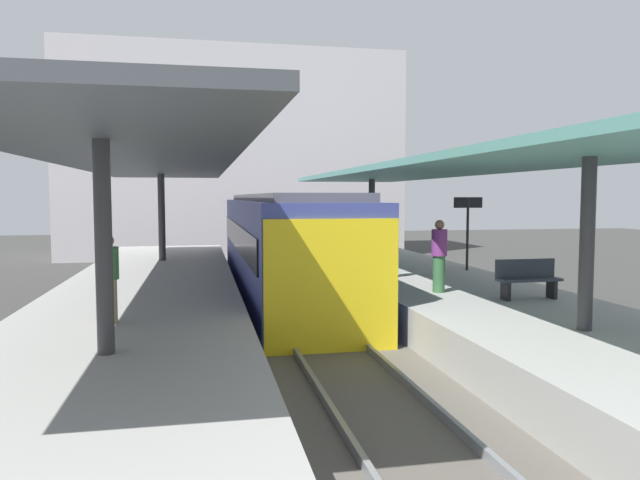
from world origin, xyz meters
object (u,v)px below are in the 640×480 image
(passenger_mid_platform, at_px, (439,255))
(passenger_far_end, at_px, (386,246))
(commuter_train, at_px, (281,244))
(platform_sign, at_px, (468,217))
(platform_bench, at_px, (527,278))
(passenger_near_bench, at_px, (108,278))

(passenger_mid_platform, distance_m, passenger_far_end, 2.61)
(commuter_train, distance_m, platform_sign, 5.81)
(passenger_mid_platform, height_order, passenger_far_end, passenger_far_end)
(platform_sign, relative_size, passenger_mid_platform, 1.31)
(platform_sign, height_order, passenger_mid_platform, platform_sign)
(platform_bench, relative_size, passenger_near_bench, 0.89)
(passenger_near_bench, distance_m, passenger_far_end, 8.03)
(commuter_train, relative_size, passenger_near_bench, 9.53)
(platform_sign, bearing_deg, commuter_train, 160.73)
(platform_sign, bearing_deg, passenger_far_end, -158.76)
(platform_bench, xyz_separation_m, platform_sign, (0.92, 4.92, 1.16))
(platform_sign, relative_size, passenger_far_end, 1.30)
(commuter_train, bearing_deg, platform_sign, -19.27)
(commuter_train, xyz_separation_m, platform_bench, (4.50, -6.82, -0.26))
(passenger_far_end, bearing_deg, platform_bench, -62.06)
(commuter_train, relative_size, passenger_far_end, 8.79)
(commuter_train, xyz_separation_m, passenger_near_bench, (-4.06, -7.68, 0.08))
(platform_bench, bearing_deg, platform_sign, 79.44)
(platform_bench, relative_size, passenger_far_end, 0.82)
(passenger_far_end, bearing_deg, commuter_train, 129.43)
(passenger_near_bench, bearing_deg, platform_bench, 5.75)
(platform_bench, height_order, passenger_far_end, passenger_far_end)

